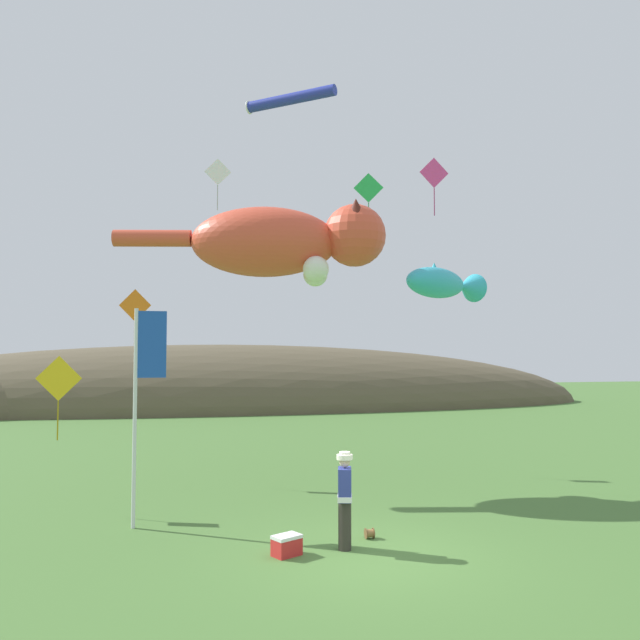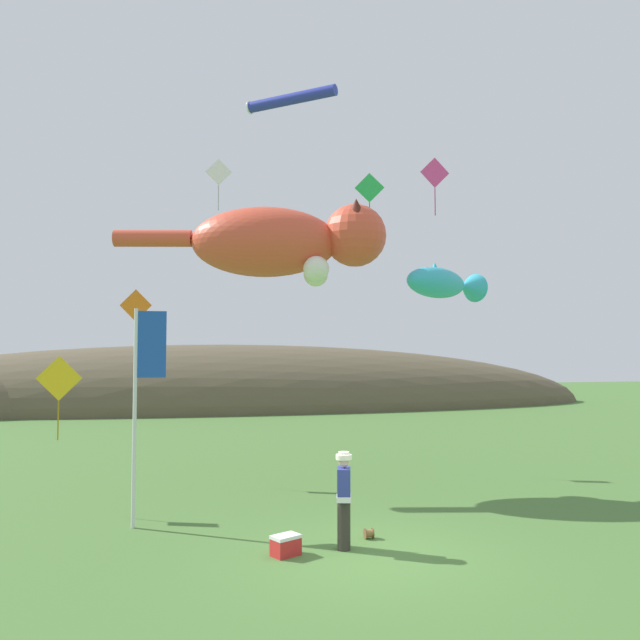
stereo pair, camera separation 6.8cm
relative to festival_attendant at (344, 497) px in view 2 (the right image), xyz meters
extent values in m
plane|color=#477033|center=(0.37, -0.46, -0.95)|extent=(120.00, 120.00, 0.00)
ellipsoid|color=brown|center=(0.37, 31.81, -0.95)|extent=(53.34, 13.65, 8.47)
cylinder|color=#332D28|center=(0.00, 0.00, -0.51)|extent=(0.24, 0.24, 0.88)
cube|color=navy|center=(0.00, 0.00, 0.23)|extent=(0.34, 0.45, 0.60)
cube|color=white|center=(0.00, 0.00, -0.01)|extent=(0.36, 0.47, 0.10)
sphere|color=beige|center=(0.00, 0.00, 0.64)|extent=(0.20, 0.20, 0.20)
cylinder|color=silver|center=(0.00, 0.00, 0.73)|extent=(0.30, 0.30, 0.09)
cylinder|color=silver|center=(0.00, 0.00, 0.79)|extent=(0.20, 0.20, 0.07)
cylinder|color=olive|center=(0.65, 0.56, -0.85)|extent=(0.15, 0.15, 0.15)
cylinder|color=brown|center=(0.58, 0.56, -0.85)|extent=(0.02, 0.20, 0.20)
cylinder|color=brown|center=(0.73, 0.56, -0.85)|extent=(0.02, 0.20, 0.20)
cube|color=red|center=(-1.09, -0.08, -0.80)|extent=(0.57, 0.51, 0.30)
cube|color=white|center=(-1.09, -0.08, -0.62)|extent=(0.58, 0.52, 0.06)
cylinder|color=silver|center=(-3.86, 2.37, 1.31)|extent=(0.08, 0.08, 4.53)
cube|color=#1E4CB2|center=(-3.54, 2.37, 2.83)|extent=(0.60, 0.03, 1.40)
ellipsoid|color=#E04C33|center=(-0.65, 5.94, 5.74)|extent=(4.44, 2.96, 1.94)
ellipsoid|color=white|center=(-0.46, 5.90, 5.39)|extent=(2.84, 1.71, 1.07)
sphere|color=#E04C33|center=(1.81, 5.41, 5.94)|extent=(1.75, 1.75, 1.75)
cone|color=#4E1A11|center=(1.91, 5.88, 6.57)|extent=(0.74, 0.74, 0.58)
cone|color=#4E1A11|center=(1.71, 4.94, 6.57)|extent=(0.74, 0.74, 0.58)
sphere|color=white|center=(0.87, 6.22, 4.91)|extent=(0.70, 0.70, 0.70)
sphere|color=white|center=(0.62, 5.07, 4.91)|extent=(0.70, 0.70, 0.70)
cylinder|color=#E04C33|center=(-3.69, 6.60, 5.84)|extent=(2.19, 0.91, 0.47)
ellipsoid|color=#33B2CC|center=(4.33, 5.62, 4.70)|extent=(2.65, 2.12, 0.89)
cone|color=#33B2CC|center=(5.77, 6.49, 4.70)|extent=(1.16, 1.18, 0.89)
cone|color=#33B2CC|center=(4.27, 5.58, 5.07)|extent=(0.57, 0.57, 0.42)
sphere|color=black|center=(3.47, 5.46, 4.77)|extent=(0.21, 0.21, 0.21)
cylinder|color=#2633A5|center=(0.51, 8.24, 10.87)|extent=(2.67, 2.29, 0.36)
torus|color=white|center=(-0.71, 9.25, 10.87)|extent=(0.32, 0.38, 0.44)
cube|color=orange|center=(-4.20, 7.77, 4.05)|extent=(0.92, 0.24, 0.95)
cylinder|color=black|center=(-4.20, 7.78, 4.05)|extent=(0.62, 0.17, 0.02)
cube|color=#A95011|center=(-4.20, 7.77, 3.13)|extent=(0.03, 0.01, 0.90)
cube|color=white|center=(-1.64, 10.65, 9.03)|extent=(0.94, 0.11, 0.94)
cylinder|color=black|center=(-1.64, 10.67, 9.03)|extent=(0.63, 0.08, 0.02)
cube|color=#A9A9A9|center=(-1.64, 10.65, 8.11)|extent=(0.03, 0.01, 0.90)
cube|color=green|center=(3.96, 10.81, 8.85)|extent=(1.07, 0.34, 1.12)
cylinder|color=black|center=(3.96, 10.83, 8.85)|extent=(0.72, 0.24, 0.02)
cube|color=#1A7C35|center=(3.96, 10.81, 7.84)|extent=(0.03, 0.02, 0.90)
cube|color=#E53F8C|center=(4.99, 7.17, 8.44)|extent=(0.98, 0.04, 0.98)
cylinder|color=black|center=(4.99, 7.18, 8.44)|extent=(0.66, 0.03, 0.02)
cube|color=#A02C62|center=(4.99, 7.17, 7.50)|extent=(0.03, 0.01, 0.90)
cube|color=yellow|center=(-5.66, 4.25, 2.06)|extent=(1.03, 0.13, 1.04)
cylinder|color=black|center=(-5.66, 4.27, 2.06)|extent=(0.69, 0.09, 0.02)
cube|color=#A98511|center=(-5.66, 4.25, 1.09)|extent=(0.03, 0.01, 0.90)
camera|label=1|loc=(-3.11, -11.17, 2.61)|focal=35.00mm
camera|label=2|loc=(-3.04, -11.19, 2.61)|focal=35.00mm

